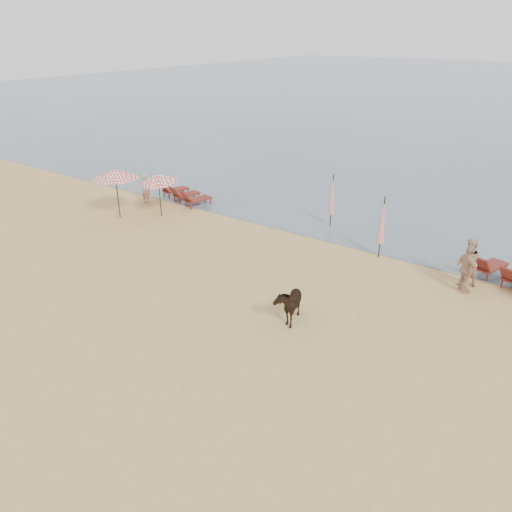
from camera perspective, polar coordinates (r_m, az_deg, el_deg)
The scene contains 10 objects.
ground at distance 15.33m, azimuth -11.03°, elevation -10.17°, with size 120.00×120.00×0.00m, color tan.
lounger_cluster_left at distance 27.51m, azimuth -8.34°, elevation 7.08°, with size 3.18×2.34×0.63m.
umbrella_open_left_a at distance 25.23m, azimuth -15.81°, elevation 9.03°, with size 2.18×2.18×2.48m.
umbrella_open_left_b at distance 25.05m, azimuth -11.09°, elevation 8.71°, with size 1.75×1.79×2.24m.
umbrella_closed_left at distance 23.65m, azimuth 8.71°, elevation 6.94°, with size 0.31×0.31×2.52m.
umbrella_closed_right at distance 20.61m, azimuth 14.25°, elevation 3.95°, with size 0.32×0.32×2.62m.
cow at distance 16.05m, azimuth 3.77°, elevation -5.31°, with size 0.69×1.51×1.28m, color black.
beachgoer_left at distance 27.44m, azimuth -12.51°, elevation 7.55°, with size 0.60×0.39×1.64m, color tan.
beachgoer_right_a at distance 19.55m, azimuth 23.02°, elevation -0.69°, with size 0.89×0.69×1.83m, color tan.
beachgoer_right_b at distance 19.05m, azimuth 22.98°, elevation -1.39°, with size 1.06×0.44×1.81m, color tan.
Camera 1 is at (9.47, -8.40, 8.66)m, focal length 35.00 mm.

